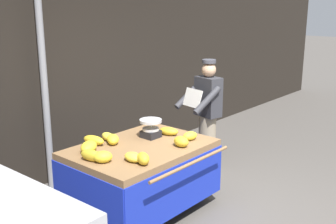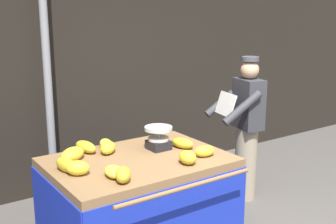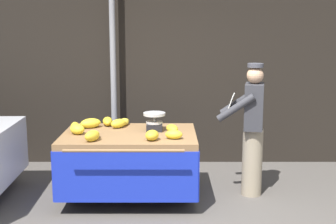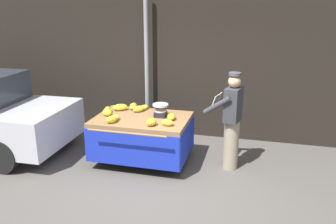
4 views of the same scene
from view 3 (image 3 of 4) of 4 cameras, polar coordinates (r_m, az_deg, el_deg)
back_wall at (r=7.30m, az=-0.00°, el=7.47°), size 16.00×0.24×3.54m
street_pole at (r=7.03m, az=-7.05°, el=5.56°), size 0.09×0.09×3.12m
banana_cart at (r=5.79m, az=-5.01°, el=-4.76°), size 1.68×1.38×0.86m
weighing_scale at (r=5.81m, az=-1.92°, el=-1.21°), size 0.28×0.28×0.24m
banana_bunch_0 at (r=5.36m, az=-9.64°, el=-2.97°), size 0.22×0.25×0.13m
banana_bunch_1 at (r=6.16m, az=-5.77°, el=-1.25°), size 0.18×0.28×0.09m
banana_bunch_2 at (r=5.33m, az=-2.21°, el=-2.91°), size 0.20×0.24×0.12m
banana_bunch_3 at (r=5.87m, az=-11.71°, el=-1.86°), size 0.17×0.29×0.12m
banana_bunch_4 at (r=6.07m, az=-9.83°, el=-1.39°), size 0.33×0.30×0.12m
banana_bunch_5 at (r=5.72m, az=0.30°, el=-2.08°), size 0.21×0.28×0.10m
banana_bunch_6 at (r=5.74m, az=-11.44°, el=-2.13°), size 0.26×0.25×0.12m
banana_bunch_7 at (r=6.03m, az=-6.40°, el=-1.43°), size 0.26×0.27×0.12m
banana_bunch_8 at (r=5.49m, az=-9.54°, el=-2.79°), size 0.17×0.24×0.10m
banana_bunch_9 at (r=5.40m, az=0.52°, el=-2.82°), size 0.22×0.16×0.11m
banana_bunch_10 at (r=6.20m, az=-7.74°, el=-1.15°), size 0.17×0.32×0.11m
vendor_person at (r=5.95m, az=10.20°, el=-2.10°), size 0.65×0.60×1.71m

